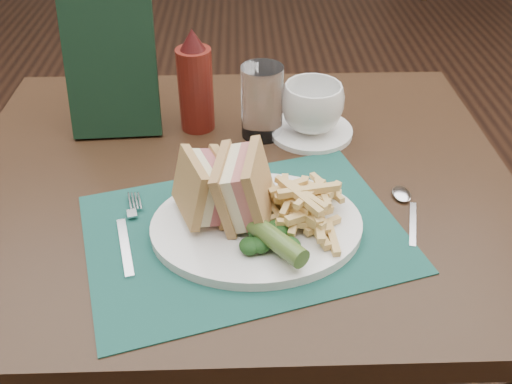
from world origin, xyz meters
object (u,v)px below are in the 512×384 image
placemat (244,233)px  plate (257,226)px  table_main (239,326)px  check_presenter (111,64)px  saucer (311,131)px  ketchup_bottle (195,80)px  sandwich_half_b (229,186)px  sandwich_half_a (190,190)px  coffee_cup (312,107)px  drinking_glass (262,102)px

placemat → plate: plate is taller
table_main → check_presenter: size_ratio=3.53×
saucer → ketchup_bottle: bearing=171.4°
sandwich_half_b → saucer: bearing=69.2°
plate → sandwich_half_a: sandwich_half_a is taller
coffee_cup → check_presenter: 0.36m
placemat → ketchup_bottle: 0.33m
sandwich_half_b → check_presenter: 0.36m
table_main → check_presenter: check_presenter is taller
saucer → check_presenter: (-0.35, 0.04, 0.12)m
coffee_cup → sandwich_half_a: bearing=-127.9°
plate → drinking_glass: 0.27m
sandwich_half_a → sandwich_half_b: sandwich_half_b is taller
saucer → drinking_glass: bearing=179.5°
plate → saucer: plate is taller
table_main → saucer: size_ratio=6.00×
table_main → sandwich_half_a: 0.46m
plate → sandwich_half_a: size_ratio=3.22×
sandwich_half_b → plate: bearing=-13.0°
saucer → ketchup_bottle: size_ratio=0.81×
sandwich_half_a → ketchup_bottle: size_ratio=0.50×
drinking_glass → check_presenter: size_ratio=0.51×
sandwich_half_b → saucer: 0.30m
table_main → check_presenter: 0.56m
sandwich_half_b → coffee_cup: 0.29m
check_presenter → coffee_cup: bearing=-9.2°
plate → saucer: (0.11, 0.27, -0.00)m
coffee_cup → drinking_glass: bearing=179.5°
placemat → ketchup_bottle: size_ratio=2.35×
plate → placemat: bearing=-169.1°
table_main → ketchup_bottle: size_ratio=4.84×
plate → drinking_glass: (0.02, 0.27, 0.06)m
placemat → coffee_cup: coffee_cup is taller
sandwich_half_b → check_presenter: size_ratio=0.41×
plate → drinking_glass: bearing=83.0°
sandwich_half_a → saucer: 0.33m
sandwich_half_a → ketchup_bottle: bearing=70.5°
placemat → saucer: size_ratio=2.92×
saucer → plate: bearing=-111.7°
sandwich_half_b → check_presenter: bearing=134.1°
sandwich_half_a → coffee_cup: bearing=31.2°
drinking_glass → ketchup_bottle: (-0.12, 0.03, 0.03)m
saucer → drinking_glass: drinking_glass is taller
coffee_cup → check_presenter: check_presenter is taller
placemat → drinking_glass: bearing=82.6°
table_main → plate: (0.03, -0.14, 0.38)m
table_main → drinking_glass: drinking_glass is taller
placemat → coffee_cup: size_ratio=4.00×
coffee_cup → sandwich_half_b: bearing=-119.7°
drinking_glass → check_presenter: 0.27m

